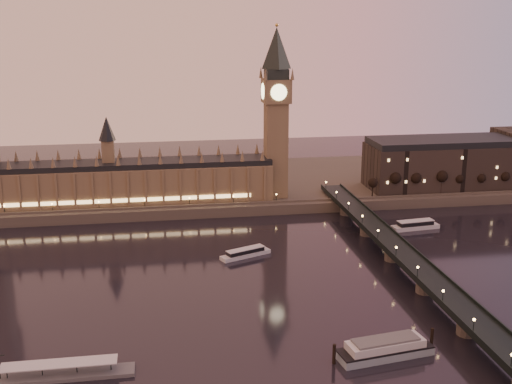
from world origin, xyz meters
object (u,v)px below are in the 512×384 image
moored_barge (385,348)px  pontoon_pier (63,373)px  cruise_boat_a (245,253)px  cruise_boat_b (415,225)px

moored_barge → pontoon_pier: bearing=169.1°
moored_barge → pontoon_pier: size_ratio=0.84×
cruise_boat_a → cruise_boat_b: bearing=-7.8°
cruise_boat_b → pontoon_pier: size_ratio=0.60×
cruise_boat_a → moored_barge: size_ratio=0.68×
cruise_boat_a → cruise_boat_b: 102.70m
cruise_boat_a → moored_barge: 108.25m
pontoon_pier → moored_barge: bearing=-2.1°
cruise_boat_a → cruise_boat_b: cruise_boat_b is taller
pontoon_pier → cruise_boat_b: bearing=36.1°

